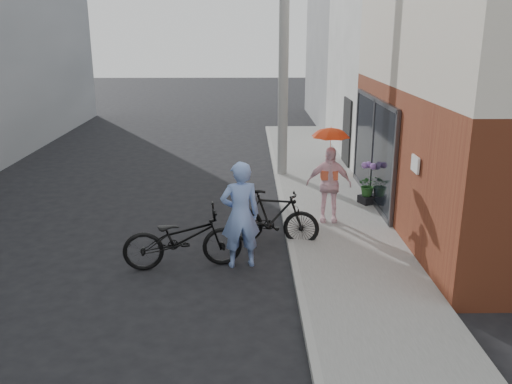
{
  "coord_description": "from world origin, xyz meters",
  "views": [
    {
      "loc": [
        0.09,
        -9.36,
        4.19
      ],
      "look_at": [
        0.26,
        0.86,
        1.1
      ],
      "focal_mm": 38.0,
      "sensor_mm": 36.0,
      "label": 1
    }
  ],
  "objects_px": {
    "officer": "(240,215)",
    "bike_right": "(273,217)",
    "utility_pole": "(284,55)",
    "bike_left": "(183,238)",
    "planter": "(367,199)",
    "kimono_woman": "(329,184)"
  },
  "relations": [
    {
      "from": "bike_right",
      "to": "planter",
      "type": "bearing_deg",
      "value": -35.99
    },
    {
      "from": "kimono_woman",
      "to": "bike_right",
      "type": "bearing_deg",
      "value": -135.4
    },
    {
      "from": "officer",
      "to": "planter",
      "type": "xyz_separation_m",
      "value": [
        3.04,
        3.31,
        -0.77
      ]
    },
    {
      "from": "officer",
      "to": "bike_right",
      "type": "bearing_deg",
      "value": -132.04
    },
    {
      "from": "officer",
      "to": "bike_right",
      "type": "relative_size",
      "value": 1.06
    },
    {
      "from": "bike_right",
      "to": "utility_pole",
      "type": "bearing_deg",
      "value": 5.39
    },
    {
      "from": "planter",
      "to": "bike_right",
      "type": "bearing_deg",
      "value": -136.97
    },
    {
      "from": "officer",
      "to": "planter",
      "type": "bearing_deg",
      "value": -143.59
    },
    {
      "from": "officer",
      "to": "bike_left",
      "type": "height_order",
      "value": "officer"
    },
    {
      "from": "officer",
      "to": "planter",
      "type": "height_order",
      "value": "officer"
    },
    {
      "from": "bike_left",
      "to": "kimono_woman",
      "type": "height_order",
      "value": "kimono_woman"
    },
    {
      "from": "officer",
      "to": "bike_left",
      "type": "distance_m",
      "value": 1.12
    },
    {
      "from": "bike_left",
      "to": "utility_pole",
      "type": "bearing_deg",
      "value": -28.88
    },
    {
      "from": "bike_left",
      "to": "officer",
      "type": "bearing_deg",
      "value": -96.74
    },
    {
      "from": "officer",
      "to": "kimono_woman",
      "type": "height_order",
      "value": "officer"
    },
    {
      "from": "utility_pole",
      "to": "officer",
      "type": "distance_m",
      "value": 6.77
    },
    {
      "from": "utility_pole",
      "to": "planter",
      "type": "height_order",
      "value": "utility_pole"
    },
    {
      "from": "bike_right",
      "to": "planter",
      "type": "xyz_separation_m",
      "value": [
        2.4,
        2.24,
        -0.35
      ]
    },
    {
      "from": "officer",
      "to": "bike_right",
      "type": "distance_m",
      "value": 1.32
    },
    {
      "from": "bike_left",
      "to": "kimono_woman",
      "type": "xyz_separation_m",
      "value": [
        2.94,
        2.14,
        0.39
      ]
    },
    {
      "from": "bike_left",
      "to": "bike_right",
      "type": "xyz_separation_m",
      "value": [
        1.68,
        1.12,
        -0.01
      ]
    },
    {
      "from": "utility_pole",
      "to": "planter",
      "type": "xyz_separation_m",
      "value": [
        1.9,
        -2.87,
        -3.29
      ]
    }
  ]
}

